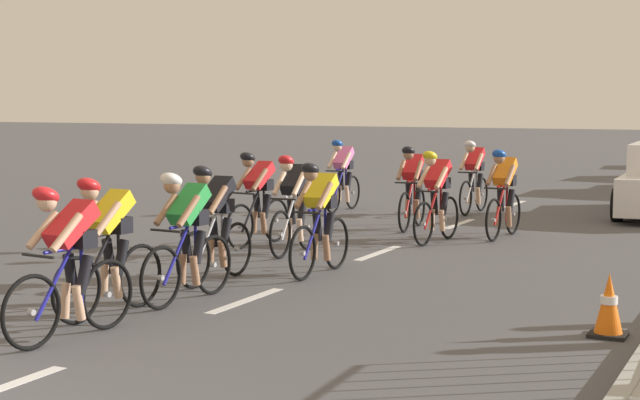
{
  "coord_description": "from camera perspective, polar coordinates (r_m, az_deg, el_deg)",
  "views": [
    {
      "loc": [
        5.73,
        -3.95,
        2.32
      ],
      "look_at": [
        0.41,
        6.88,
        1.1
      ],
      "focal_mm": 54.7,
      "sensor_mm": 36.0,
      "label": 1
    }
  ],
  "objects": [
    {
      "name": "cyclist_second",
      "position": [
        10.78,
        -12.33,
        -2.54
      ],
      "size": [
        0.44,
        1.72,
        1.56
      ],
      "color": "black",
      "rests_on": "ground"
    },
    {
      "name": "lane_markings_centre",
      "position": [
        13.22,
        0.06,
        -4.32
      ],
      "size": [
        0.14,
        21.6,
        0.01
      ],
      "color": "white",
      "rests_on": "ground"
    },
    {
      "name": "cyclist_third",
      "position": [
        11.36,
        -7.82,
        -2.04
      ],
      "size": [
        0.43,
        1.72,
        1.56
      ],
      "color": "black",
      "rests_on": "ground"
    },
    {
      "name": "cyclist_twelfth",
      "position": [
        20.45,
        8.99,
        1.4
      ],
      "size": [
        0.42,
        1.72,
        1.56
      ],
      "color": "black",
      "rests_on": "ground"
    },
    {
      "name": "cyclist_fifth",
      "position": [
        13.02,
        -0.04,
        -0.99
      ],
      "size": [
        0.42,
        1.72,
        1.56
      ],
      "color": "black",
      "rests_on": "ground"
    },
    {
      "name": "cyclist_eleventh",
      "position": [
        20.63,
        1.32,
        1.51
      ],
      "size": [
        0.42,
        1.72,
        1.56
      ],
      "color": "black",
      "rests_on": "ground"
    },
    {
      "name": "cyclist_eighth",
      "position": [
        16.13,
        6.82,
        0.28
      ],
      "size": [
        0.45,
        1.72,
        1.56
      ],
      "color": "black",
      "rests_on": "ground"
    },
    {
      "name": "cyclist_fourth",
      "position": [
        12.56,
        -6.18,
        -1.28
      ],
      "size": [
        0.42,
        1.72,
        1.56
      ],
      "color": "black",
      "rests_on": "ground"
    },
    {
      "name": "cyclist_seventh",
      "position": [
        15.7,
        -3.67,
        0.16
      ],
      "size": [
        0.45,
        1.72,
        1.56
      ],
      "color": "black",
      "rests_on": "ground"
    },
    {
      "name": "cyclist_sixth",
      "position": [
        14.81,
        -1.56,
        -0.17
      ],
      "size": [
        0.43,
        1.72,
        1.56
      ],
      "color": "black",
      "rests_on": "ground"
    },
    {
      "name": "cyclist_tenth",
      "position": [
        16.84,
        10.69,
        0.45
      ],
      "size": [
        0.43,
        1.72,
        1.56
      ],
      "color": "black",
      "rests_on": "ground"
    },
    {
      "name": "cyclist_lead",
      "position": [
        9.78,
        -14.51,
        -3.44
      ],
      "size": [
        0.45,
        1.72,
        1.56
      ],
      "color": "black",
      "rests_on": "ground"
    },
    {
      "name": "cyclist_ninth",
      "position": [
        17.76,
        5.4,
        0.8
      ],
      "size": [
        0.44,
        1.72,
        1.56
      ],
      "color": "black",
      "rests_on": "ground"
    },
    {
      "name": "traffic_cone_near",
      "position": [
        10.1,
        16.54,
        -5.95
      ],
      "size": [
        0.36,
        0.36,
        0.64
      ],
      "color": "black",
      "rests_on": "ground"
    }
  ]
}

